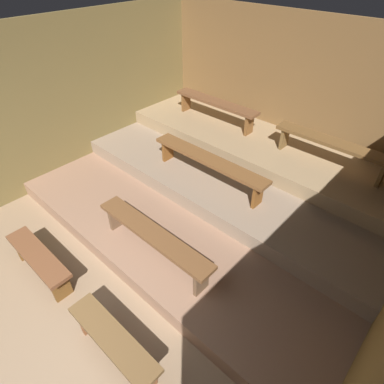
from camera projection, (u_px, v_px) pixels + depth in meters
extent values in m
cube|color=#8D7156|center=(191.00, 227.00, 4.94)|extent=(6.03, 5.94, 0.08)
cube|color=brown|center=(291.00, 95.00, 5.61)|extent=(6.03, 0.06, 2.65)
cube|color=brown|center=(78.00, 98.00, 5.51)|extent=(0.06, 5.94, 2.65)
cube|color=#8E6951|center=(216.00, 201.00, 5.20)|extent=(5.23, 3.92, 0.23)
cube|color=gray|center=(242.00, 172.00, 5.46)|extent=(5.23, 2.54, 0.23)
cube|color=#997E5B|center=(262.00, 147.00, 5.64)|extent=(5.23, 1.42, 0.23)
cube|color=brown|center=(37.00, 255.00, 3.95)|extent=(1.19, 0.27, 0.05)
cube|color=brown|center=(25.00, 247.00, 4.33)|extent=(0.05, 0.22, 0.36)
cube|color=brown|center=(61.00, 287.00, 3.83)|extent=(0.05, 0.22, 0.36)
cube|color=brown|center=(113.00, 338.00, 3.13)|extent=(1.19, 0.27, 0.05)
cube|color=brown|center=(90.00, 319.00, 3.51)|extent=(0.05, 0.22, 0.36)
cube|color=brown|center=(146.00, 382.00, 3.00)|extent=(0.05, 0.22, 0.36)
cube|color=brown|center=(153.00, 234.00, 3.92)|extent=(1.83, 0.27, 0.05)
cube|color=brown|center=(116.00, 217.00, 4.47)|extent=(0.05, 0.22, 0.36)
cube|color=brown|center=(201.00, 281.00, 3.63)|extent=(0.05, 0.22, 0.36)
cube|color=brown|center=(209.00, 159.00, 4.83)|extent=(2.06, 0.27, 0.05)
cube|color=brown|center=(168.00, 150.00, 5.44)|extent=(0.05, 0.22, 0.36)
cube|color=brown|center=(258.00, 195.00, 4.47)|extent=(0.05, 0.22, 0.36)
cube|color=brown|center=(216.00, 102.00, 5.96)|extent=(1.79, 0.27, 0.05)
cube|color=brown|center=(186.00, 102.00, 6.50)|extent=(0.05, 0.22, 0.36)
cube|color=brown|center=(249.00, 125.00, 5.68)|extent=(0.05, 0.22, 0.36)
cube|color=brown|center=(333.00, 143.00, 4.76)|extent=(1.79, 0.27, 0.05)
cube|color=brown|center=(284.00, 138.00, 5.30)|extent=(0.05, 0.22, 0.36)
cube|color=brown|center=(382.00, 174.00, 4.48)|extent=(0.05, 0.22, 0.36)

